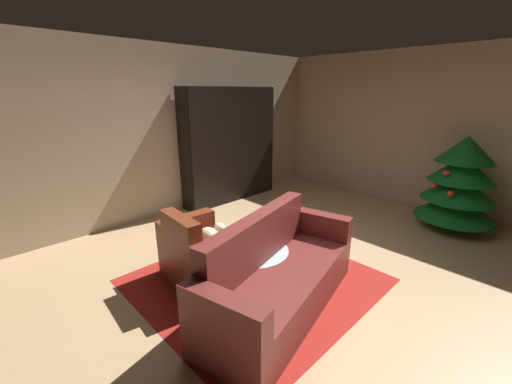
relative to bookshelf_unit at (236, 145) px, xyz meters
name	(u,v)px	position (x,y,z in m)	size (l,w,h in m)	color
ground_plane	(288,267)	(2.41, -1.26, -1.05)	(8.00, 8.00, 0.00)	tan
wall_back	(413,130)	(2.41, 2.10, 0.31)	(5.38, 0.06, 2.72)	tan
wall_left	(167,133)	(-0.25, -1.26, 0.31)	(0.06, 6.79, 2.72)	tan
area_rug	(256,280)	(2.33, -1.74, -1.04)	(2.26, 2.34, 0.01)	#A2221C
bookshelf_unit	(236,145)	(0.00, 0.00, 0.00)	(0.35, 1.97, 2.09)	black
armchair_red	(203,256)	(1.95, -2.16, -0.73)	(0.97, 0.74, 0.84)	maroon
couch_red	(278,278)	(2.79, -1.89, -0.73)	(1.15, 2.07, 0.91)	maroon
coffee_table	(254,253)	(2.37, -1.81, -0.66)	(0.74, 0.74, 0.42)	black
book_stack_on_table	(249,246)	(2.35, -1.86, -0.57)	(0.23, 0.17, 0.11)	#3C5897
bottle_on_table	(236,247)	(2.31, -2.00, -0.54)	(0.07, 0.07, 0.22)	#226224
decorated_tree	(460,183)	(3.41, 1.43, -0.34)	(1.10, 1.10, 1.41)	brown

